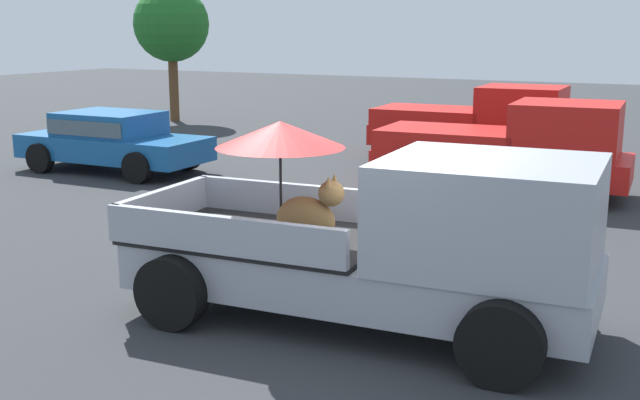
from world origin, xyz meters
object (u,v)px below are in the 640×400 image
Objects in this scene: pickup_truck_red at (480,123)px; parked_sedan_near at (112,138)px; pickup_truck_far at (512,149)px; pickup_truck_main at (397,240)px.

pickup_truck_red is 1.12× the size of parked_sedan_near.
pickup_truck_far reaches higher than parked_sedan_near.
parked_sedan_near is at bearing 143.86° from pickup_truck_main.
parked_sedan_near is at bearing -171.94° from pickup_truck_far.
pickup_truck_main reaches higher than pickup_truck_red.
pickup_truck_red reaches higher than parked_sedan_near.
pickup_truck_main is 10.88m from parked_sedan_near.
pickup_truck_red is 0.99× the size of pickup_truck_far.
pickup_truck_far is 1.13× the size of parked_sedan_near.
pickup_truck_main is at bearing -88.36° from pickup_truck_far.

